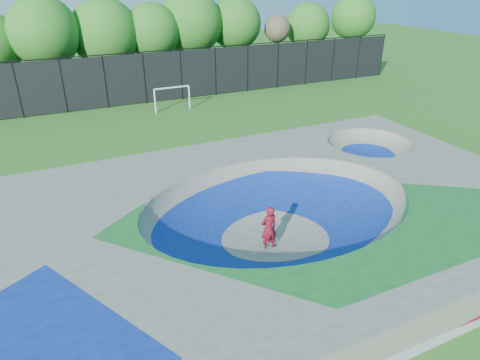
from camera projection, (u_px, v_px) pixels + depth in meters
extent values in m
plane|color=#255D19|center=(278.00, 232.00, 17.27)|extent=(120.00, 120.00, 0.00)
cube|color=gray|center=(279.00, 216.00, 16.94)|extent=(22.00, 14.00, 1.50)
imported|color=red|center=(269.00, 229.00, 15.84)|extent=(0.68, 0.46, 1.83)
cube|color=black|center=(268.00, 248.00, 16.23)|extent=(0.80, 0.28, 0.05)
cylinder|color=silver|center=(155.00, 101.00, 31.55)|extent=(0.12, 0.12, 1.78)
cylinder|color=silver|center=(189.00, 97.00, 32.57)|extent=(0.12, 0.12, 1.78)
cylinder|color=silver|center=(172.00, 88.00, 31.67)|extent=(2.67, 0.12, 0.12)
cylinder|color=black|center=(18.00, 91.00, 29.99)|extent=(0.09, 0.09, 4.00)
cylinder|color=black|center=(63.00, 86.00, 31.14)|extent=(0.09, 0.09, 4.00)
cylinder|color=black|center=(105.00, 82.00, 32.30)|extent=(0.09, 0.09, 4.00)
cylinder|color=black|center=(145.00, 78.00, 33.46)|extent=(0.09, 0.09, 4.00)
cylinder|color=black|center=(181.00, 75.00, 34.61)|extent=(0.09, 0.09, 4.00)
cylinder|color=black|center=(216.00, 71.00, 35.77)|extent=(0.09, 0.09, 4.00)
cylinder|color=black|center=(248.00, 68.00, 36.93)|extent=(0.09, 0.09, 4.00)
cylinder|color=black|center=(278.00, 65.00, 38.09)|extent=(0.09, 0.09, 4.00)
cylinder|color=black|center=(306.00, 63.00, 39.24)|extent=(0.09, 0.09, 4.00)
cylinder|color=black|center=(333.00, 60.00, 40.40)|extent=(0.09, 0.09, 4.00)
cylinder|color=black|center=(358.00, 58.00, 41.56)|extent=(0.09, 0.09, 4.00)
cylinder|color=black|center=(382.00, 55.00, 42.72)|extent=(0.09, 0.09, 4.00)
cube|color=black|center=(145.00, 78.00, 33.46)|extent=(48.00, 0.03, 3.80)
cylinder|color=black|center=(142.00, 52.00, 32.58)|extent=(48.00, 0.08, 0.08)
cylinder|color=#422C21|center=(0.00, 84.00, 34.41)|extent=(0.44, 0.44, 2.70)
cylinder|color=#422C21|center=(53.00, 79.00, 34.99)|extent=(0.44, 0.44, 3.22)
sphere|color=#24691B|center=(44.00, 32.00, 33.39)|extent=(5.47, 5.47, 5.47)
cylinder|color=#422C21|center=(111.00, 75.00, 37.61)|extent=(0.44, 0.44, 2.68)
sphere|color=#24691B|center=(105.00, 33.00, 36.08)|extent=(5.78, 5.78, 5.78)
cylinder|color=#422C21|center=(156.00, 70.00, 38.80)|extent=(0.44, 0.44, 3.02)
sphere|color=#24691B|center=(152.00, 31.00, 37.35)|extent=(4.82, 4.82, 4.82)
cylinder|color=#422C21|center=(192.00, 64.00, 40.94)|extent=(0.44, 0.44, 3.10)
sphere|color=#24691B|center=(190.00, 23.00, 39.30)|extent=(5.87, 5.87, 5.87)
cylinder|color=#422C21|center=(235.00, 60.00, 42.58)|extent=(0.44, 0.44, 3.19)
sphere|color=#24691B|center=(235.00, 23.00, 41.07)|extent=(4.95, 4.95, 4.95)
cylinder|color=#422C21|center=(276.00, 57.00, 43.66)|extent=(0.44, 0.44, 3.33)
sphere|color=brown|center=(277.00, 29.00, 42.45)|extent=(2.60, 2.60, 2.60)
cylinder|color=#422C21|center=(306.00, 56.00, 46.05)|extent=(0.44, 0.44, 2.75)
sphere|color=#24691B|center=(308.00, 25.00, 44.69)|extent=(4.60, 4.60, 4.60)
cylinder|color=#422C21|center=(350.00, 50.00, 47.89)|extent=(0.44, 0.44, 3.35)
sphere|color=#24691B|center=(353.00, 17.00, 46.38)|extent=(4.75, 4.75, 4.75)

